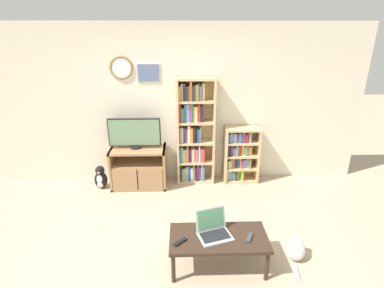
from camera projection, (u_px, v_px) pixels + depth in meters
ground_plane at (178, 261)px, 3.43m from camera, size 18.00×18.00×0.00m
wall_back at (178, 105)px, 4.94m from camera, size 6.14×0.09×2.60m
tv_stand at (139, 167)px, 4.97m from camera, size 0.90×0.50×0.67m
television at (135, 133)px, 4.78m from camera, size 0.84×0.18×0.50m
bookshelf_tall at (193, 133)px, 4.95m from camera, size 0.62×0.27×1.78m
bookshelf_short at (239, 154)px, 5.10m from camera, size 0.58×0.29×0.96m
coffee_table at (219, 240)px, 3.25m from camera, size 1.06×0.52×0.39m
laptop at (213, 229)px, 3.24m from camera, size 0.42×0.39×0.27m
remote_near_laptop at (250, 237)px, 3.20m from camera, size 0.11×0.16×0.02m
remote_far_from_laptop at (180, 242)px, 3.13m from camera, size 0.15×0.14×0.02m
cat at (297, 249)px, 3.43m from camera, size 0.28×0.49×0.28m
penguin_figurine at (101, 178)px, 4.94m from camera, size 0.21×0.19×0.39m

